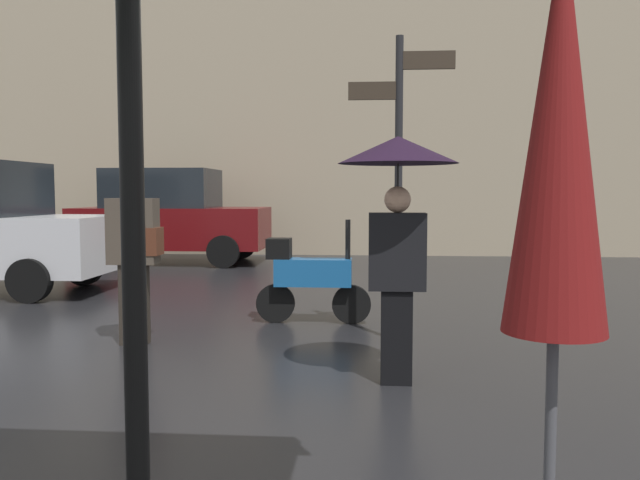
% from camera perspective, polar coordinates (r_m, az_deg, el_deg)
% --- Properties ---
extents(folded_patio_umbrella_near, '(0.51, 0.51, 2.37)m').
position_cam_1_polar(folded_patio_umbrella_near, '(2.06, 20.32, 4.50)').
color(folded_patio_umbrella_near, black).
rests_on(folded_patio_umbrella_near, ground).
extents(pedestrian_with_umbrella, '(0.96, 0.96, 2.00)m').
position_cam_1_polar(pedestrian_with_umbrella, '(5.17, 6.91, 4.32)').
color(pedestrian_with_umbrella, black).
rests_on(pedestrian_with_umbrella, ground).
extents(pedestrian_with_bag, '(0.53, 0.24, 1.72)m').
position_cam_1_polar(pedestrian_with_bag, '(6.78, -16.14, -0.81)').
color(pedestrian_with_bag, '#2A241E').
rests_on(pedestrian_with_bag, ground).
extents(parked_scooter, '(1.37, 0.32, 1.23)m').
position_cam_1_polar(parked_scooter, '(7.62, -0.94, -3.29)').
color(parked_scooter, black).
rests_on(parked_scooter, ground).
extents(parked_car_left, '(4.12, 2.02, 2.06)m').
position_cam_1_polar(parked_car_left, '(14.52, -13.21, 2.10)').
color(parked_car_left, '#590C0F').
rests_on(parked_car_left, ground).
extents(street_signpost, '(1.08, 0.08, 3.14)m').
position_cam_1_polar(street_signpost, '(6.69, 7.05, 7.17)').
color(street_signpost, black).
rests_on(street_signpost, ground).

